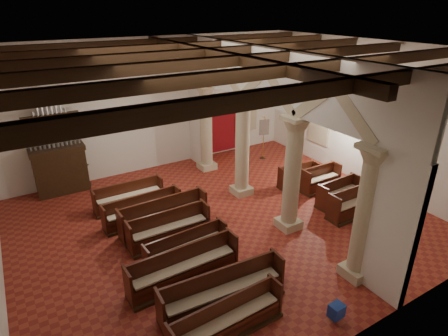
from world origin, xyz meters
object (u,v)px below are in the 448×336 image
aisle_pew_0 (354,207)px  lectern (85,177)px  pipe_organ (59,161)px  processional_banner (263,144)px  nave_pew_0 (227,324)px

aisle_pew_0 → lectern: bearing=136.5°
pipe_organ → processional_banner: pipe_organ is taller
lectern → aisle_pew_0: 11.04m
pipe_organ → aisle_pew_0: 11.75m
nave_pew_0 → processional_banner: bearing=46.8°
lectern → processional_banner: size_ratio=0.50×
processional_banner → aisle_pew_0: 6.30m
nave_pew_0 → aisle_pew_0: 7.24m
pipe_organ → aisle_pew_0: size_ratio=2.01×
processional_banner → nave_pew_0: 11.28m
aisle_pew_0 → pipe_organ: bearing=139.4°
lectern → nave_pew_0: size_ratio=0.37×
pipe_organ → lectern: size_ratio=3.95×
pipe_organ → aisle_pew_0: bearing=-40.6°
pipe_organ → aisle_pew_0: pipe_organ is taller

